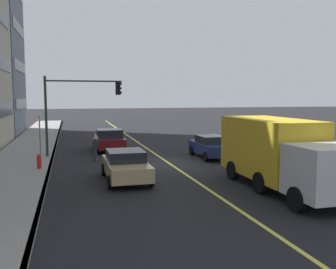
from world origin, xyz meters
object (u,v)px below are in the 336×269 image
object	(u,v)px
car_tan	(126,165)
traffic_light_mast	(78,101)
car_navy	(211,146)
street_sign_post	(40,132)
pedestrian_with_backpack	(95,147)
truck_yellow	(280,152)
car_maroon	(109,140)
fire_hydrant	(39,163)

from	to	relation	value
car_tan	traffic_light_mast	size ratio (longest dim) A/B	0.85
car_navy	street_sign_post	size ratio (longest dim) A/B	1.51
street_sign_post	car_tan	bearing A→B (deg)	-152.76
pedestrian_with_backpack	street_sign_post	bearing A→B (deg)	48.46
car_tan	street_sign_post	distance (m)	9.85
car_navy	street_sign_post	xyz separation A→B (m)	(3.50, 10.88, 0.87)
truck_yellow	car_navy	bearing A→B (deg)	-1.08
car_maroon	car_tan	world-z (taller)	car_maroon
car_maroon	pedestrian_with_backpack	xyz separation A→B (m)	(-4.61, 1.32, 0.10)
car_maroon	fire_hydrant	distance (m)	8.21
truck_yellow	traffic_light_mast	distance (m)	13.85
car_tan	pedestrian_with_backpack	distance (m)	5.76
car_navy	fire_hydrant	size ratio (longest dim) A/B	4.40
street_sign_post	fire_hydrant	bearing A→B (deg)	-176.73
traffic_light_mast	fire_hydrant	world-z (taller)	traffic_light_mast
car_navy	traffic_light_mast	world-z (taller)	traffic_light_mast
car_maroon	fire_hydrant	size ratio (longest dim) A/B	5.02
car_maroon	car_tan	bearing A→B (deg)	178.41
car_tan	truck_yellow	size ratio (longest dim) A/B	0.58
car_tan	truck_yellow	distance (m)	7.13
car_tan	truck_yellow	xyz separation A→B (m)	(-3.37, -6.22, 0.88)
fire_hydrant	street_sign_post	bearing A→B (deg)	3.27
car_navy	traffic_light_mast	size ratio (longest dim) A/B	0.78
pedestrian_with_backpack	car_tan	bearing A→B (deg)	-169.63
car_maroon	traffic_light_mast	bearing A→B (deg)	139.74
truck_yellow	fire_hydrant	distance (m)	12.47
car_tan	truck_yellow	bearing A→B (deg)	-118.44
car_tan	pedestrian_with_backpack	xyz separation A→B (m)	(5.66, 1.04, 0.15)
car_maroon	fire_hydrant	xyz separation A→B (m)	(-6.87, 4.47, -0.33)
pedestrian_with_backpack	street_sign_post	size ratio (longest dim) A/B	0.57
car_tan	traffic_light_mast	world-z (taller)	traffic_light_mast
car_navy	fire_hydrant	bearing A→B (deg)	99.82
car_tan	fire_hydrant	size ratio (longest dim) A/B	4.78
pedestrian_with_backpack	traffic_light_mast	distance (m)	3.53
car_maroon	fire_hydrant	world-z (taller)	car_maroon
car_maroon	traffic_light_mast	distance (m)	4.57
car_maroon	car_navy	distance (m)	7.92
traffic_light_mast	street_sign_post	bearing A→B (deg)	65.23
traffic_light_mast	car_navy	bearing A→B (deg)	-105.65
car_maroon	pedestrian_with_backpack	distance (m)	4.79
car_tan	traffic_light_mast	xyz separation A→B (m)	(7.57, 2.00, 2.96)
truck_yellow	pedestrian_with_backpack	distance (m)	11.61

